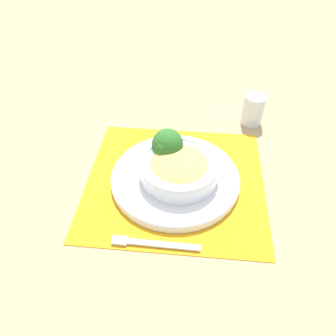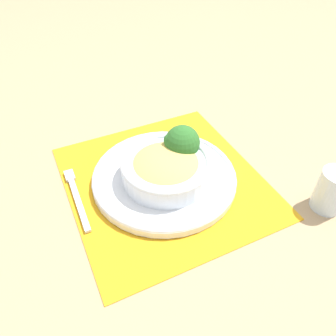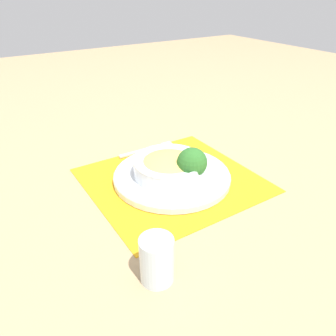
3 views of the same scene
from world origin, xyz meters
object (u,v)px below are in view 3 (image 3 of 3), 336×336
(broccoli_floret, at_px, (192,163))
(water_glass, at_px, (157,262))
(bowl, at_px, (170,166))
(fork, at_px, (151,148))

(broccoli_floret, bearing_deg, water_glass, -47.32)
(bowl, xyz_separation_m, fork, (-0.19, 0.05, -0.04))
(broccoli_floret, height_order, water_glass, broccoli_floret)
(broccoli_floret, height_order, fork, broccoli_floret)
(water_glass, bearing_deg, fork, 151.18)
(bowl, distance_m, water_glass, 0.33)
(broccoli_floret, xyz_separation_m, fork, (-0.24, 0.02, -0.06))
(broccoli_floret, bearing_deg, bowl, -147.24)
(broccoli_floret, xyz_separation_m, water_glass, (0.21, -0.23, -0.03))
(water_glass, bearing_deg, bowl, 143.29)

